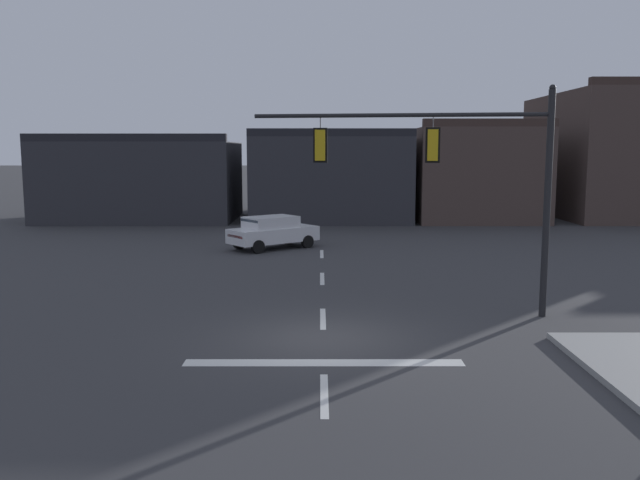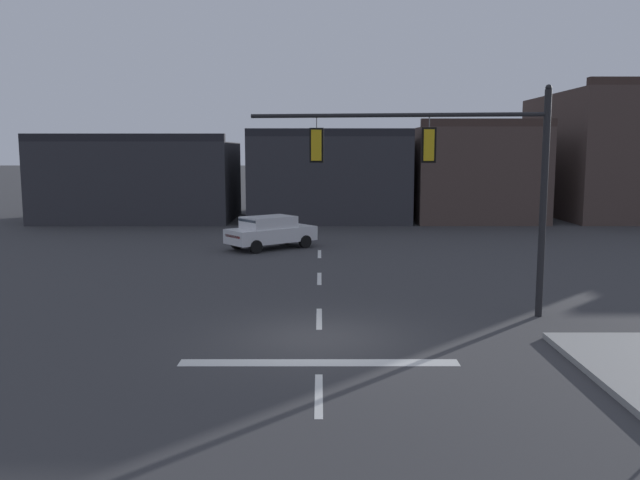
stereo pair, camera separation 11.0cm
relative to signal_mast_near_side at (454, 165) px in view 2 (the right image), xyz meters
The scene contains 6 objects.
ground_plane 6.43m from the signal_mast_near_side, 146.01° to the right, with size 400.00×400.00×0.00m, color #353538.
stop_bar_paint 7.47m from the signal_mast_near_side, 130.04° to the right, with size 6.40×0.50×0.01m, color silver.
lane_centreline 5.90m from the signal_mast_near_side, behind, with size 0.16×26.40×0.01m.
signal_mast_near_side is the anchor object (origin of this frame).
car_lot_nearside 14.95m from the signal_mast_near_side, 115.70° to the left, with size 4.58×4.12×1.61m.
building_row 30.19m from the signal_mast_near_side, 73.09° to the left, with size 57.19×13.75×9.39m.
Camera 2 is at (0.02, -16.55, 4.81)m, focal length 37.01 mm.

